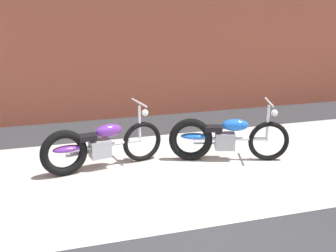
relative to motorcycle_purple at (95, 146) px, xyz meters
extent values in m
plane|color=#2D2D30|center=(0.85, -2.14, -0.40)|extent=(80.00, 80.00, 0.00)
cube|color=#B2ADA3|center=(0.85, -0.39, -0.40)|extent=(36.00, 3.50, 0.01)
torus|color=black|center=(0.79, 0.15, -0.06)|extent=(0.68, 0.21, 0.68)
torus|color=black|center=(-0.48, -0.10, -0.03)|extent=(0.74, 0.27, 0.73)
cylinder|color=silver|center=(0.15, 0.03, -0.02)|extent=(1.22, 0.29, 0.06)
cube|color=#99999E|center=(0.08, 0.01, -0.06)|extent=(0.36, 0.28, 0.28)
ellipsoid|color=#6B2D93|center=(0.23, 0.04, 0.22)|extent=(0.47, 0.27, 0.20)
ellipsoid|color=#6B2D93|center=(-0.43, -0.09, 0.03)|extent=(0.47, 0.26, 0.10)
cube|color=black|center=(-0.12, -0.03, 0.16)|extent=(0.31, 0.25, 0.08)
cylinder|color=silver|center=(0.75, 0.15, 0.25)|extent=(0.05, 0.05, 0.62)
cylinder|color=silver|center=(0.75, 0.15, 0.61)|extent=(0.14, 0.58, 0.03)
sphere|color=white|center=(0.85, 0.16, 0.43)|extent=(0.11, 0.11, 0.11)
cylinder|color=silver|center=(-0.19, 0.11, -0.14)|extent=(0.55, 0.16, 0.06)
torus|color=black|center=(2.82, -0.42, -0.06)|extent=(0.67, 0.27, 0.68)
torus|color=black|center=(1.58, -0.04, -0.03)|extent=(0.74, 0.34, 0.73)
cylinder|color=silver|center=(2.20, -0.23, -0.02)|extent=(1.20, 0.41, 0.06)
cube|color=#99999E|center=(2.13, -0.20, -0.06)|extent=(0.37, 0.30, 0.28)
ellipsoid|color=blue|center=(2.28, -0.25, 0.22)|extent=(0.48, 0.31, 0.20)
ellipsoid|color=blue|center=(1.63, -0.05, 0.03)|extent=(0.47, 0.30, 0.10)
cube|color=black|center=(1.93, -0.15, 0.16)|extent=(0.33, 0.27, 0.08)
cylinder|color=silver|center=(2.79, -0.40, 0.25)|extent=(0.05, 0.05, 0.62)
cylinder|color=silver|center=(2.79, -0.40, 0.61)|extent=(0.20, 0.56, 0.03)
sphere|color=white|center=(2.88, -0.43, 0.43)|extent=(0.11, 0.11, 0.11)
cylinder|color=silver|center=(1.94, 0.01, -0.14)|extent=(0.54, 0.22, 0.06)
camera|label=1|loc=(-0.60, -6.18, 2.23)|focal=44.18mm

